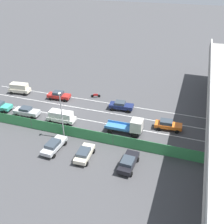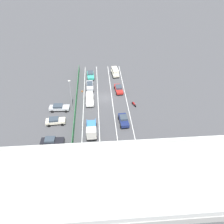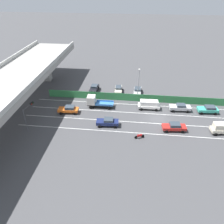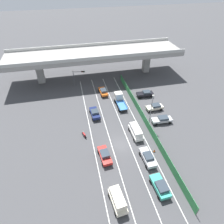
{
  "view_description": "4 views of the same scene",
  "coord_description": "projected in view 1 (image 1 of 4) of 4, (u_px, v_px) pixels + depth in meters",
  "views": [
    {
      "loc": [
        37.2,
        22.26,
        24.08
      ],
      "look_at": [
        -0.33,
        9.68,
        1.19
      ],
      "focal_mm": 41.89,
      "sensor_mm": 36.0,
      "label": 1
    },
    {
      "loc": [
        1.76,
        48.18,
        32.22
      ],
      "look_at": [
        -1.22,
        8.12,
        1.5
      ],
      "focal_mm": 36.17,
      "sensor_mm": 36.0,
      "label": 2
    },
    {
      "loc": [
        -38.32,
        5.56,
        25.55
      ],
      "look_at": [
        -1.43,
        9.72,
        1.91
      ],
      "focal_mm": 34.24,
      "sensor_mm": 36.0,
      "label": 3
    },
    {
      "loc": [
        -7.84,
        -26.44,
        29.41
      ],
      "look_at": [
        0.32,
        9.08,
        1.46
      ],
      "focal_mm": 31.48,
      "sensor_mm": 36.0,
      "label": 4
    }
  ],
  "objects": [
    {
      "name": "traffic_cone",
      "position": [
        28.0,
        122.0,
        44.63
      ],
      "size": [
        0.47,
        0.47,
        0.6
      ],
      "color": "orange",
      "rests_on": "ground"
    },
    {
      "name": "car_van_cream",
      "position": [
        19.0,
        88.0,
        54.28
      ],
      "size": [
        2.35,
        4.5,
        2.22
      ],
      "color": "beige",
      "rests_on": "ground"
    },
    {
      "name": "motorcycle",
      "position": [
        96.0,
        95.0,
        53.04
      ],
      "size": [
        0.89,
        1.85,
        0.93
      ],
      "color": "black",
      "rests_on": "ground"
    },
    {
      "name": "car_sedan_navy",
      "position": [
        121.0,
        105.0,
        48.37
      ],
      "size": [
        2.22,
        4.54,
        1.66
      ],
      "color": "navy",
      "rests_on": "ground"
    },
    {
      "name": "street_lamp",
      "position": [
        61.0,
        112.0,
        38.61
      ],
      "size": [
        0.6,
        0.36,
        7.95
      ],
      "color": "gray",
      "rests_on": "ground"
    },
    {
      "name": "green_fence",
      "position": [
        70.0,
        131.0,
        40.97
      ],
      "size": [
        0.1,
        42.61,
        1.88
      ],
      "color": "#338447",
      "rests_on": "ground"
    },
    {
      "name": "lane_line_mid_right",
      "position": [
        84.0,
        120.0,
        45.79
      ],
      "size": [
        0.14,
        46.51,
        0.01
      ],
      "primitive_type": "cube",
      "color": "silver",
      "rests_on": "ground"
    },
    {
      "name": "parked_wagon_silver",
      "position": [
        54.0,
        145.0,
        37.98
      ],
      "size": [
        4.77,
        2.17,
        1.54
      ],
      "color": "#B2B5B7",
      "rests_on": "ground"
    },
    {
      "name": "parked_sedan_dark",
      "position": [
        128.0,
        162.0,
        34.76
      ],
      "size": [
        4.57,
        2.17,
        1.58
      ],
      "color": "black",
      "rests_on": "ground"
    },
    {
      "name": "car_sedan_silver",
      "position": [
        27.0,
        111.0,
        46.5
      ],
      "size": [
        2.09,
        4.69,
        1.64
      ],
      "color": "#B7BABC",
      "rests_on": "ground"
    },
    {
      "name": "car_van_white",
      "position": [
        61.0,
        116.0,
        44.45
      ],
      "size": [
        2.11,
        4.9,
        2.1
      ],
      "color": "silver",
      "rests_on": "ground"
    },
    {
      "name": "lane_line_mid_left",
      "position": [
        92.0,
        110.0,
        48.75
      ],
      "size": [
        0.14,
        46.51,
        0.01
      ],
      "primitive_type": "cube",
      "color": "silver",
      "rests_on": "ground"
    },
    {
      "name": "parked_sedan_cream",
      "position": [
        84.0,
        153.0,
        36.38
      ],
      "size": [
        4.29,
        2.16,
        1.52
      ],
      "color": "beige",
      "rests_on": "ground"
    },
    {
      "name": "car_taxi_orange",
      "position": [
        168.0,
        125.0,
        42.73
      ],
      "size": [
        2.18,
        4.48,
        1.65
      ],
      "color": "orange",
      "rests_on": "ground"
    },
    {
      "name": "car_sedan_red",
      "position": [
        59.0,
        95.0,
        52.11
      ],
      "size": [
        2.26,
        4.68,
        1.66
      ],
      "color": "red",
      "rests_on": "ground"
    },
    {
      "name": "traffic_light",
      "position": [
        209.0,
        99.0,
        44.88
      ],
      "size": [
        3.38,
        0.81,
        5.01
      ],
      "color": "#47474C",
      "rests_on": "ground"
    },
    {
      "name": "flatbed_truck_blue",
      "position": [
        131.0,
        127.0,
        41.35
      ],
      "size": [
        2.3,
        5.99,
        2.71
      ],
      "color": "black",
      "rests_on": "ground"
    },
    {
      "name": "lane_line_left_edge",
      "position": [
        99.0,
        101.0,
        51.7
      ],
      "size": [
        0.14,
        46.51,
        0.01
      ],
      "primitive_type": "cube",
      "color": "silver",
      "rests_on": "ground"
    },
    {
      "name": "lane_line_right_edge",
      "position": [
        75.0,
        130.0,
        42.84
      ],
      "size": [
        0.14,
        46.51,
        0.01
      ],
      "primitive_type": "cube",
      "color": "silver",
      "rests_on": "ground"
    },
    {
      "name": "ground_plane",
      "position": [
        62.0,
        110.0,
        48.72
      ],
      "size": [
        300.0,
        300.0,
        0.0
      ],
      "primitive_type": "plane",
      "color": "#424244"
    }
  ]
}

